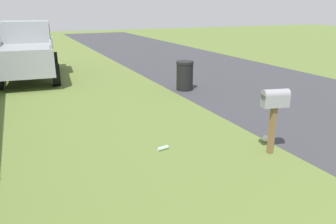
{
  "coord_description": "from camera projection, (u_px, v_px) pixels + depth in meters",
  "views": [
    {
      "loc": [
        1.09,
        2.85,
        2.59
      ],
      "look_at": [
        5.49,
        0.82,
        1.02
      ],
      "focal_mm": 34.65,
      "sensor_mm": 36.0,
      "label": 1
    }
  ],
  "objects": [
    {
      "name": "litter_bottle_by_mailbox",
      "position": [
        163.0,
        148.0,
        6.16
      ],
      "size": [
        0.11,
        0.23,
        0.07
      ],
      "primitive_type": "cylinder",
      "rotation": [
        0.0,
        1.57,
        1.76
      ],
      "color": "#B2D8BF",
      "rests_on": "ground"
    },
    {
      "name": "mailbox",
      "position": [
        275.0,
        103.0,
        5.74
      ],
      "size": [
        0.31,
        0.5,
        1.22
      ],
      "rotation": [
        0.0,
        0.0,
        -0.25
      ],
      "color": "brown",
      "rests_on": "ground"
    },
    {
      "name": "pickup_truck",
      "position": [
        28.0,
        49.0,
        12.19
      ],
      "size": [
        4.96,
        2.43,
        2.09
      ],
      "rotation": [
        0.0,
        0.0,
        -0.09
      ],
      "color": "#93999E",
      "rests_on": "ground"
    },
    {
      "name": "trash_bin",
      "position": [
        185.0,
        76.0,
        10.49
      ],
      "size": [
        0.56,
        0.56,
        0.94
      ],
      "color": "black",
      "rests_on": "ground"
    },
    {
      "name": "litter_bag_far_scatter",
      "position": [
        266.0,
        139.0,
        6.5
      ],
      "size": [
        0.14,
        0.14,
        0.14
      ],
      "primitive_type": "sphere",
      "color": "silver",
      "rests_on": "ground"
    }
  ]
}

